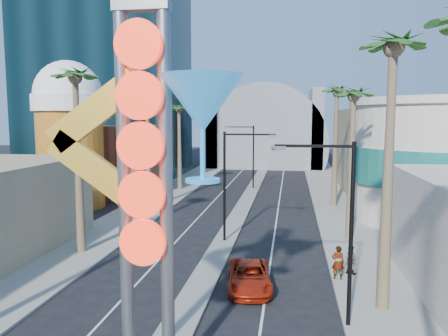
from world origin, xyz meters
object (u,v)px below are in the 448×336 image
(neon_sign, at_px, (169,170))
(red_pickup, at_px, (250,276))
(pedestrian_a, at_px, (338,262))
(pedestrian_b, at_px, (350,259))

(neon_sign, relative_size, red_pickup, 2.61)
(neon_sign, distance_m, pedestrian_a, 13.78)
(pedestrian_a, bearing_deg, neon_sign, 58.95)
(pedestrian_a, height_order, pedestrian_b, pedestrian_a)
(pedestrian_a, bearing_deg, red_pickup, 21.13)
(red_pickup, bearing_deg, pedestrian_a, 13.39)
(red_pickup, height_order, pedestrian_a, pedestrian_a)
(pedestrian_a, xyz_separation_m, pedestrian_b, (0.78, 1.02, -0.12))
(neon_sign, xyz_separation_m, pedestrian_a, (6.48, 10.45, -6.22))
(red_pickup, bearing_deg, pedestrian_b, 19.82)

